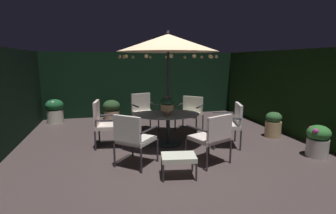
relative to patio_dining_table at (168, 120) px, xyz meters
name	(u,v)px	position (x,y,z in m)	size (l,w,h in m)	color
ground_plane	(169,150)	(-0.07, -0.35, -0.58)	(7.16, 7.91, 0.02)	#493C3A
hedge_backdrop_rear	(143,84)	(-0.07, 3.46, 0.52)	(7.16, 0.30, 2.18)	black
hedge_backdrop_right	(306,95)	(3.36, -0.35, 0.52)	(0.30, 7.91, 2.18)	black
patio_dining_table	(168,120)	(0.00, 0.00, 0.00)	(1.46, 1.13, 0.72)	#293034
patio_umbrella	(168,43)	(0.00, 0.00, 1.70)	(2.20, 2.20, 2.54)	#302C34
centerpiece_planter	(167,104)	(-0.06, -0.17, 0.40)	(0.29, 0.29, 0.42)	tan
patio_chair_north	(230,121)	(1.33, -0.43, 0.00)	(0.76, 0.80, 0.97)	#2D2E33
patio_chair_northeast	(191,111)	(0.91, 1.06, -0.03)	(0.84, 0.83, 0.92)	#2D2F33
patio_chair_east	(143,109)	(-0.37, 1.35, 0.02)	(0.73, 0.70, 1.01)	#293131
patio_chair_southeast	(105,121)	(-1.40, 0.19, 0.01)	(0.68, 0.65, 1.03)	#302B34
patio_chair_south	(133,136)	(-0.91, -1.07, 0.00)	(0.84, 0.84, 0.98)	#2E2931
patio_chair_southwest	(212,135)	(0.52, -1.30, -0.01)	(0.81, 0.79, 0.95)	#322C31
ottoman_footrest	(179,158)	(-0.23, -1.67, -0.24)	(0.62, 0.47, 0.38)	#2F2E2E
potted_plant_right_near	(112,109)	(-1.18, 2.95, -0.24)	(0.56, 0.56, 0.63)	tan
potted_plant_left_near	(55,110)	(-2.89, 2.84, -0.18)	(0.53, 0.53, 0.73)	beige
potted_plant_right_far	(273,124)	(2.72, -0.07, -0.24)	(0.39, 0.39, 0.64)	tan
potted_plant_back_center	(318,140)	(2.73, -1.46, -0.23)	(0.44, 0.44, 0.64)	beige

